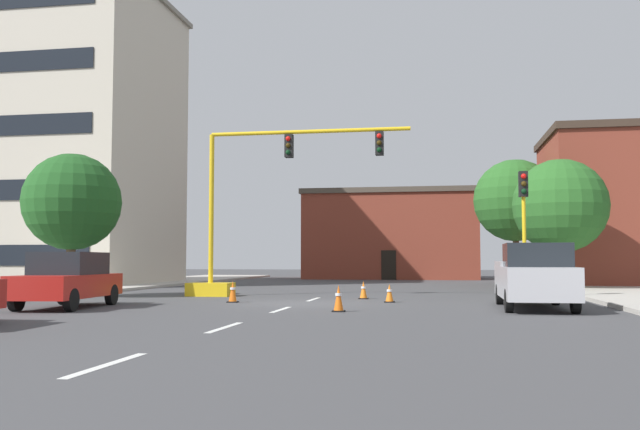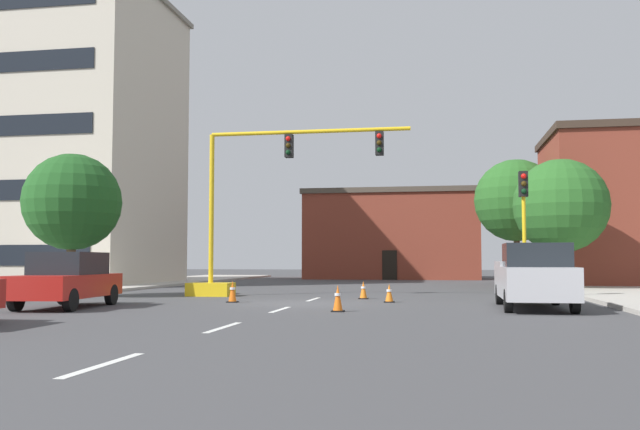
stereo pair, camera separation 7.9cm
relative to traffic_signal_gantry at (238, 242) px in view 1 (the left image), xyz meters
The scene contains 20 objects.
ground_plane 5.82m from the traffic_signal_gantry, 49.90° to the right, with size 160.00×160.00×0.00m, color #424244.
sidewalk_left 10.56m from the traffic_signal_gantry, 157.84° to the left, with size 6.00×56.00×0.14m, color #B2ADA3.
sidewalk_right 17.07m from the traffic_signal_gantry, 13.31° to the left, with size 6.00×56.00×0.14m, color #B2ADA3.
lane_stripe_seg_0 18.57m from the traffic_signal_gantry, 79.20° to the right, with size 0.16×2.40×0.01m, color silver.
lane_stripe_seg_1 13.26m from the traffic_signal_gantry, 74.67° to the right, with size 0.16×2.40×0.01m, color silver.
lane_stripe_seg_2 8.21m from the traffic_signal_gantry, 64.06° to the right, with size 0.16×2.40×0.01m, color silver.
lane_stripe_seg_3 4.42m from the traffic_signal_gantry, 24.88° to the right, with size 0.16×2.40×0.01m, color silver.
building_tall_left 19.56m from the traffic_signal_gantry, 143.07° to the left, with size 12.78×11.32×17.65m.
building_brick_center 28.45m from the traffic_signal_gantry, 80.92° to the left, with size 13.68×8.33×6.96m.
traffic_signal_gantry is the anchor object (origin of this frame).
traffic_light_pole_right 11.42m from the traffic_signal_gantry, ahead, with size 0.32×0.47×4.80m.
tree_left_near 6.85m from the traffic_signal_gantry, 163.19° to the right, with size 3.90×3.90×5.78m.
tree_right_far 19.56m from the traffic_signal_gantry, 49.08° to the left, with size 4.88×4.88×7.46m.
tree_right_mid 15.86m from the traffic_signal_gantry, 27.34° to the left, with size 4.54×4.54×6.38m.
pickup_truck_silver 12.35m from the traffic_signal_gantry, 25.98° to the right, with size 2.08×5.43×1.99m.
sedan_red_mid_left 8.27m from the traffic_signal_gantry, 113.91° to the right, with size 2.24×4.65×1.74m.
traffic_cone_roadside_a 7.36m from the traffic_signal_gantry, 25.10° to the right, with size 0.36×0.36×0.65m.
traffic_cone_roadside_b 9.45m from the traffic_signal_gantry, 55.20° to the right, with size 0.36×0.36×0.78m.
traffic_cone_roadside_c 5.73m from the traffic_signal_gantry, 11.16° to the right, with size 0.36×0.36×0.69m.
traffic_cone_roadside_d 4.50m from the traffic_signal_gantry, 75.98° to the right, with size 0.36×0.36×0.76m.
Camera 1 is at (4.69, -23.28, 1.51)m, focal length 38.57 mm.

